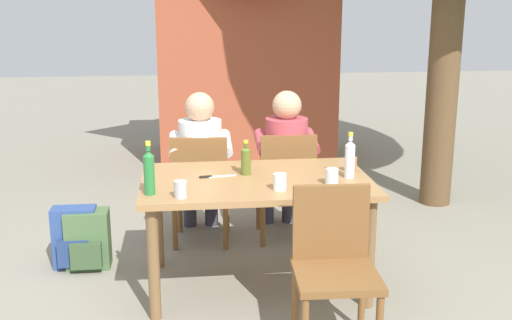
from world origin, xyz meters
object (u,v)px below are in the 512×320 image
chair_far_right (286,181)px  cup_white (280,182)px  person_in_white_shirt (200,159)px  bottle_green (149,172)px  cup_terracotta (351,164)px  chair_far_left (200,184)px  dining_table (256,192)px  cup_steel (181,189)px  backpack_by_far_side (88,240)px  cup_glass (332,176)px  chair_near_right (334,260)px  bottle_clear (350,158)px  person_in_plaid_shirt (285,156)px  table_knife (215,176)px  brick_kiosk (242,47)px  backpack_by_near_side (75,239)px  bottle_olive (246,160)px

chair_far_right → cup_white: bearing=-101.6°
person_in_white_shirt → bottle_green: size_ratio=3.71×
chair_far_right → cup_terracotta: 0.81m
chair_far_left → cup_terracotta: size_ratio=8.87×
dining_table → cup_steel: 0.61m
backpack_by_far_side → cup_glass: bearing=-21.1°
bottle_green → chair_near_right: bearing=-26.8°
dining_table → cup_steel: (-0.48, -0.35, 0.14)m
chair_near_right → cup_steel: 0.95m
cup_steel → cup_glass: same height
dining_table → bottle_clear: 0.64m
person_in_white_shirt → person_in_plaid_shirt: (0.65, 0.00, 0.00)m
chair_near_right → cup_terracotta: (0.31, 0.85, 0.30)m
chair_far_right → cup_steel: chair_far_right is taller
table_knife → bottle_green: bearing=-140.6°
person_in_plaid_shirt → cup_white: person_in_plaid_shirt is taller
cup_glass → brick_kiosk: brick_kiosk is taller
chair_far_left → backpack_by_near_side: size_ratio=2.01×
chair_far_left → backpack_by_near_side: (-0.90, -0.32, -0.28)m
chair_far_left → cup_white: size_ratio=8.76×
table_knife → dining_table: bearing=-13.2°
bottle_clear → cup_glass: (-0.15, -0.14, -0.08)m
person_in_white_shirt → table_knife: bearing=-85.2°
chair_far_left → backpack_by_far_side: size_ratio=2.11×
dining_table → chair_far_right: (0.32, 0.76, -0.15)m
dining_table → chair_far_left: bearing=113.7°
person_in_white_shirt → cup_glass: bearing=-53.8°
cup_steel → brick_kiosk: (0.73, 3.80, 0.53)m
cup_steel → brick_kiosk: bearing=79.2°
bottle_olive → backpack_by_far_side: (-1.08, 0.33, -0.63)m
person_in_plaid_shirt → bottle_green: (-0.98, -1.13, 0.22)m
cup_steel → chair_near_right: bearing=-27.0°
cup_glass → person_in_white_shirt: bearing=126.2°
cup_terracotta → cup_white: bearing=-146.5°
cup_white → chair_far_left: bearing=113.4°
person_in_plaid_shirt → cup_terracotta: bearing=-68.0°
bottle_green → cup_white: size_ratio=3.20×
bottle_green → chair_far_left: bearing=72.7°
bottle_green → bottle_olive: bearing=31.0°
dining_table → person_in_white_shirt: bearing=110.6°
person_in_white_shirt → cup_white: (0.44, -1.14, 0.13)m
cup_white → backpack_by_near_side: bearing=152.0°
chair_far_left → bottle_clear: bottle_clear is taller
chair_near_right → cup_white: bearing=113.9°
person_in_white_shirt → table_knife: 0.82m
cup_white → bottle_olive: bearing=114.5°
backpack_by_far_side → person_in_white_shirt: bearing=28.8°
person_in_white_shirt → cup_steel: bearing=-97.0°
person_in_plaid_shirt → cup_white: size_ratio=11.87×
person_in_white_shirt → table_knife: (0.07, -0.81, 0.08)m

